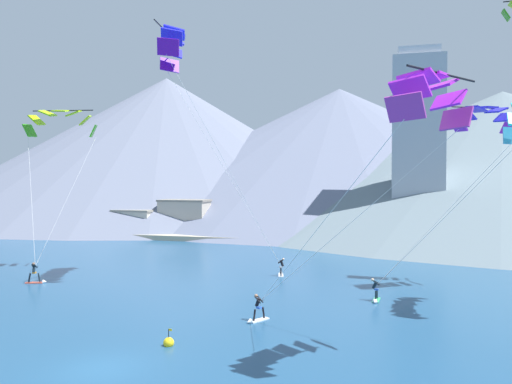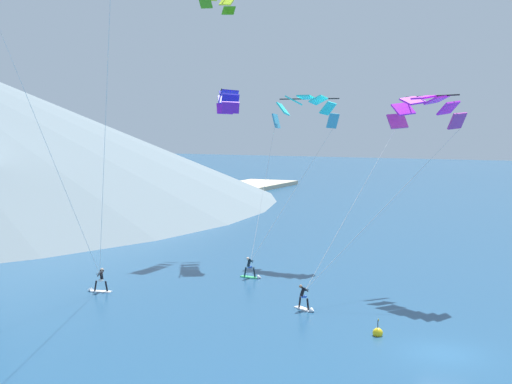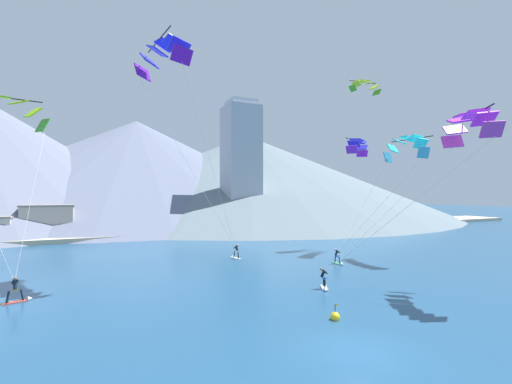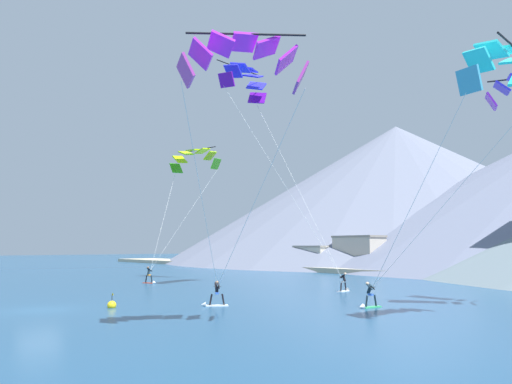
{
  "view_description": "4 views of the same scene",
  "coord_description": "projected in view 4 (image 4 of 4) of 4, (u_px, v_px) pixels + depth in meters",
  "views": [
    {
      "loc": [
        12.6,
        -19.88,
        8.64
      ],
      "look_at": [
        2.05,
        19.53,
        7.62
      ],
      "focal_mm": 35.0,
      "sensor_mm": 36.0,
      "label": 1
    },
    {
      "loc": [
        -35.3,
        -6.55,
        11.45
      ],
      "look_at": [
        3.71,
        12.11,
        7.31
      ],
      "focal_mm": 50.0,
      "sensor_mm": 36.0,
      "label": 2
    },
    {
      "loc": [
        -10.95,
        -12.32,
        7.3
      ],
      "look_at": [
        3.72,
        19.32,
        7.48
      ],
      "focal_mm": 24.0,
      "sensor_mm": 36.0,
      "label": 3
    },
    {
      "loc": [
        31.93,
        -9.33,
        3.82
      ],
      "look_at": [
        2.66,
        14.54,
        7.95
      ],
      "focal_mm": 35.0,
      "sensor_mm": 36.0,
      "label": 4
    }
  ],
  "objects": [
    {
      "name": "parafoil_kite_near_trail",
      "position": [
        502.0,
        70.0,
        25.23
      ],
      "size": [
        10.12,
        5.98,
        12.62
      ],
      "color": "#3FA4C7"
    },
    {
      "name": "parafoil_kite_near_lead",
      "position": [
        244.0,
        58.0,
        23.03
      ],
      "size": [
        11.49,
        8.05,
        12.18
      ],
      "color": "#AB329F"
    },
    {
      "name": "parafoil_kite_far_left",
      "position": [
        246.0,
        79.0,
        48.87
      ],
      "size": [
        10.94,
        7.3,
        20.13
      ],
      "color": "#6610A5"
    },
    {
      "name": "shore_building_promenade_mid",
      "position": [
        321.0,
        258.0,
        82.36
      ],
      "size": [
        6.35,
        6.76,
        3.97
      ],
      "color": "beige",
      "rests_on": "ground"
    },
    {
      "name": "race_marker_buoy",
      "position": [
        112.0,
        305.0,
        31.22
      ],
      "size": [
        0.56,
        0.56,
        1.02
      ],
      "color": "yellow",
      "rests_on": "ground"
    },
    {
      "name": "parafoil_kite_mid_center",
      "position": [
        195.0,
        158.0,
        59.6
      ],
      "size": [
        6.9,
        8.62,
        14.13
      ],
      "color": "green"
    },
    {
      "name": "kitesurfer_near_trail",
      "position": [
        368.0,
        300.0,
        31.3
      ],
      "size": [
        0.67,
        1.77,
        1.66
      ],
      "color": "#33B266",
      "rests_on": "ground"
    },
    {
      "name": "kitesurfer_near_lead",
      "position": [
        214.0,
        299.0,
        32.2
      ],
      "size": [
        1.21,
        1.71,
        1.68
      ],
      "color": "white",
      "rests_on": "ground"
    },
    {
      "name": "mountain_peak_west_ridge",
      "position": [
        398.0,
        193.0,
        126.11
      ],
      "size": [
        116.02,
        116.02,
        34.5
      ],
      "color": "slate",
      "rests_on": "ground"
    },
    {
      "name": "kitesurfer_far_left",
      "position": [
        345.0,
        286.0,
        42.6
      ],
      "size": [
        0.78,
        1.79,
        1.69
      ],
      "color": "white",
      "rests_on": "ground"
    },
    {
      "name": "kitesurfer_mid_center",
      "position": [
        150.0,
        278.0,
        51.9
      ],
      "size": [
        1.78,
        0.89,
        1.82
      ],
      "color": "#E54C33",
      "rests_on": "ground"
    },
    {
      "name": "shoreline_strip",
      "position": [
        463.0,
        275.0,
        61.19
      ],
      "size": [
        180.0,
        10.0,
        0.7
      ],
      "primitive_type": "cube",
      "color": "#BCAD8E",
      "rests_on": "ground"
    },
    {
      "name": "shore_building_harbour_front",
      "position": [
        359.0,
        253.0,
        77.23
      ],
      "size": [
        7.66,
        4.27,
        5.5
      ],
      "color": "#B7AD9E",
      "rests_on": "ground"
    },
    {
      "name": "ground_plane",
      "position": [
        41.0,
        310.0,
        30.05
      ],
      "size": [
        400.0,
        400.0,
        0.0
      ],
      "primitive_type": "plane",
      "color": "navy"
    }
  ]
}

